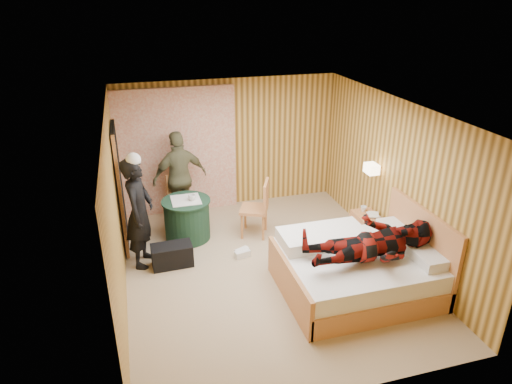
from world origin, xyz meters
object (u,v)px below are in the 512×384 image
object	(u,v)px
woman_standing	(139,213)
nightstand	(366,227)
round_table	(187,219)
duffel_bag	(172,255)
wall_lamp	(372,169)
bed	(359,268)
man_on_bed	(374,234)
chair_far	(180,195)
chair_near	(259,204)
man_at_table	(180,178)

from	to	relation	value
woman_standing	nightstand	bearing A→B (deg)	-76.76
round_table	woman_standing	world-z (taller)	woman_standing
round_table	duffel_bag	size ratio (longest dim) A/B	1.32
wall_lamp	duffel_bag	bearing A→B (deg)	179.01
bed	nightstand	xyz separation A→B (m)	(0.76, 1.20, -0.07)
wall_lamp	man_on_bed	world-z (taller)	man_on_bed
duffel_bag	woman_standing	xyz separation A→B (m)	(-0.42, 0.20, 0.70)
chair_far	duffel_bag	xyz separation A→B (m)	(-0.33, -1.46, -0.36)
wall_lamp	chair_near	bearing A→B (deg)	159.94
duffel_bag	woman_standing	distance (m)	0.84
chair_far	chair_near	distance (m)	1.53
bed	man_on_bed	bearing A→B (deg)	-82.55
round_table	man_at_table	xyz separation A→B (m)	(0.00, 0.69, 0.49)
round_table	chair_far	distance (m)	0.68
wall_lamp	bed	xyz separation A→B (m)	(-0.80, -1.28, -0.97)
round_table	woman_standing	bearing A→B (deg)	-142.17
bed	round_table	xyz separation A→B (m)	(-2.15, 2.14, 0.04)
duffel_bag	wall_lamp	bearing A→B (deg)	-2.96
nightstand	woman_standing	bearing A→B (deg)	174.80
woman_standing	man_on_bed	world-z (taller)	man_on_bed
chair_near	man_on_bed	distance (m)	2.38
nightstand	chair_far	world-z (taller)	chair_far
nightstand	round_table	distance (m)	3.05
wall_lamp	man_at_table	xyz separation A→B (m)	(-2.95, 1.55, -0.44)
chair_far	duffel_bag	bearing A→B (deg)	-119.85
chair_far	woman_standing	world-z (taller)	woman_standing
nightstand	chair_far	bearing A→B (deg)	151.49
wall_lamp	duffel_bag	size ratio (longest dim) A/B	0.42
wall_lamp	man_at_table	size ratio (longest dim) A/B	0.15
wall_lamp	chair_near	xyz separation A→B (m)	(-1.73, 0.63, -0.71)
chair_far	chair_near	size ratio (longest dim) A/B	0.92
chair_far	man_at_table	world-z (taller)	man_at_table
wall_lamp	round_table	distance (m)	3.21
wall_lamp	chair_near	world-z (taller)	wall_lamp
round_table	man_on_bed	xyz separation A→B (m)	(2.18, -2.37, 0.64)
duffel_bag	woman_standing	size ratio (longest dim) A/B	0.36
bed	man_on_bed	xyz separation A→B (m)	(0.03, -0.23, 0.67)
chair_far	round_table	bearing A→B (deg)	-104.88
man_at_table	man_on_bed	size ratio (longest dim) A/B	0.97
bed	nightstand	size ratio (longest dim) A/B	4.04
chair_near	chair_far	bearing A→B (deg)	-101.80
round_table	chair_near	world-z (taller)	chair_near
chair_far	woman_standing	size ratio (longest dim) A/B	0.53
nightstand	duffel_bag	size ratio (longest dim) A/B	0.84
chair_far	woman_standing	bearing A→B (deg)	-137.86
woman_standing	duffel_bag	bearing A→B (deg)	-97.04
bed	chair_near	distance (m)	2.14
chair_far	duffel_bag	size ratio (longest dim) A/B	1.49
bed	duffel_bag	world-z (taller)	bed
bed	nightstand	distance (m)	1.42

